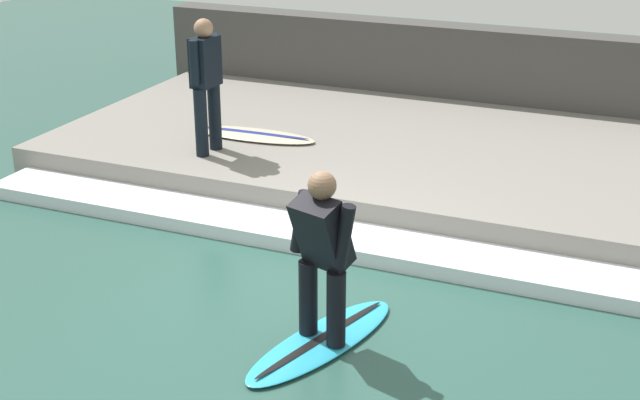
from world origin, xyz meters
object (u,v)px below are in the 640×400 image
at_px(surfer_riding, 322,249).
at_px(surfboard_waiting_near, 254,135).
at_px(surfer_waiting_near, 206,79).
at_px(surfboard_riding, 322,341).

xyz_separation_m(surfer_riding, surfboard_waiting_near, (3.88, 2.60, -0.49)).
distance_m(surfer_riding, surfer_waiting_near, 4.23).
relative_size(surfer_riding, surfboard_waiting_near, 0.87).
relative_size(surfboard_riding, surfer_waiting_near, 1.12).
bearing_deg(surfer_riding, surfer_waiting_near, 42.40).
relative_size(surfer_waiting_near, surfboard_waiting_near, 0.96).
bearing_deg(surfer_waiting_near, surfboard_waiting_near, -17.16).
height_order(surfer_waiting_near, surfboard_waiting_near, surfer_waiting_near).
bearing_deg(surfer_riding, surfboard_riding, -90.00).
bearing_deg(surfer_waiting_near, surfboard_riding, -137.60).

